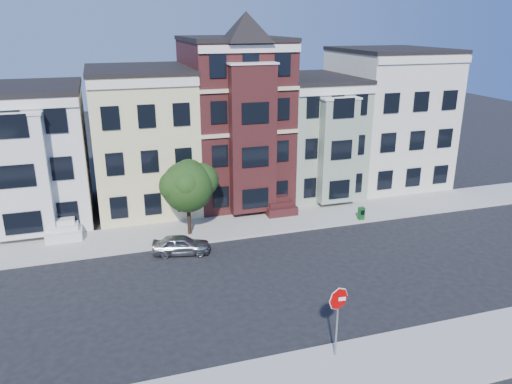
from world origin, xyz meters
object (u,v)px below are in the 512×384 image
object	(u,v)px
street_tree	(188,190)
newspaper_box	(361,213)
parked_car	(181,245)
stop_sign	(337,318)

from	to	relation	value
street_tree	newspaper_box	size ratio (longest dim) A/B	6.87
parked_car	newspaper_box	distance (m)	12.99
street_tree	stop_sign	xyz separation A→B (m)	(3.51, -14.32, -1.24)
newspaper_box	stop_sign	distance (m)	15.70
parked_car	stop_sign	distance (m)	12.69
street_tree	stop_sign	bearing A→B (deg)	-76.24
street_tree	stop_sign	distance (m)	14.79
parked_car	stop_sign	size ratio (longest dim) A/B	0.97
newspaper_box	street_tree	bearing A→B (deg)	173.35
street_tree	stop_sign	size ratio (longest dim) A/B	1.69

